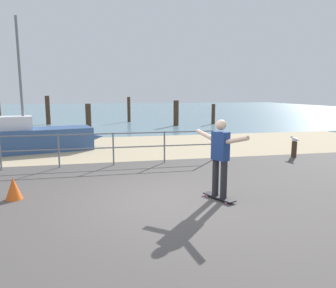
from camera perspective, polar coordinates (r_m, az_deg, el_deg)
The scene contains 15 objects.
ground_plane at distance 5.92m, azimuth -0.21°, elevation -13.52°, with size 24.00×10.00×0.04m, color #514C49.
beach_strip at distance 13.58m, azimuth -7.13°, elevation -0.51°, with size 24.00×6.00×0.04m, color tan.
sea_surface at distance 41.42m, azimuth -10.50°, elevation 5.95°, with size 72.00×50.00×0.04m, color slate.
railing_fence at distance 10.28m, azimuth -23.57°, elevation -0.42°, with size 11.49×0.05×1.05m.
sailboat at distance 13.36m, azimuth -22.34°, elevation 0.96°, with size 5.07×2.39×5.02m.
skateboard at distance 7.00m, azimuth 9.13°, elevation -9.39°, with size 0.52×0.81×0.08m.
skateboarder at distance 6.76m, azimuth 9.34°, elevation -1.73°, with size 0.69×1.35×1.65m.
bollard_short at distance 12.09m, azimuth 21.66°, elevation -0.93°, with size 0.18×0.18×0.58m, color #422D1E.
seagull at distance 12.05m, azimuth 21.72°, elevation 0.79°, with size 0.14×0.49×0.18m.
groyne_post_1 at distance 24.32m, azimuth -20.73°, elevation 5.69°, with size 0.32×0.32×2.04m, color #422D1E.
groyne_post_2 at distance 20.66m, azimuth -14.08°, elevation 4.84°, with size 0.35×0.35×1.58m, color #422D1E.
groyne_post_3 at distance 24.90m, azimuth -7.02°, elevation 6.16°, with size 0.24×0.24×1.93m, color #422D1E.
groyne_post_4 at distance 21.89m, azimuth 1.46°, elevation 5.55°, with size 0.36×0.36×1.74m, color #422D1E.
groyne_post_5 at distance 23.32m, azimuth 8.12°, elevation 5.34°, with size 0.26×0.26×1.45m, color #422D1E.
traffic_cone at distance 7.62m, azimuth -25.95°, elevation -7.24°, with size 0.36×0.36×0.50m, color #E55919.
Camera 1 is at (-1.11, -6.34, 2.29)m, focal length 34.01 mm.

